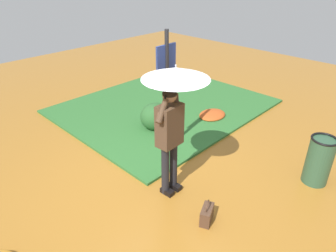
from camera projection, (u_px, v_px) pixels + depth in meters
ground_plane at (163, 183)px, 5.08m from camera, size 18.00×18.00×0.00m
grass_verge at (164, 106)px, 7.73m from camera, size 4.80×4.00×0.05m
person_with_umbrella at (173, 100)px, 4.25m from camera, size 0.96×0.96×2.04m
info_sign_post at (166, 80)px, 5.29m from camera, size 0.44×0.07×2.30m
handbag at (207, 214)px, 4.27m from camera, size 0.33×0.25×0.37m
trash_bin at (319, 160)px, 4.92m from camera, size 0.42×0.42×0.83m
shrub_cluster at (158, 117)px, 6.60m from camera, size 0.73×0.66×0.60m
leaf_pile_near_person at (212, 115)px, 7.16m from camera, size 0.69×0.55×0.15m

